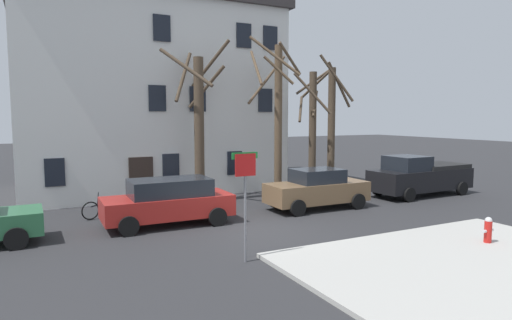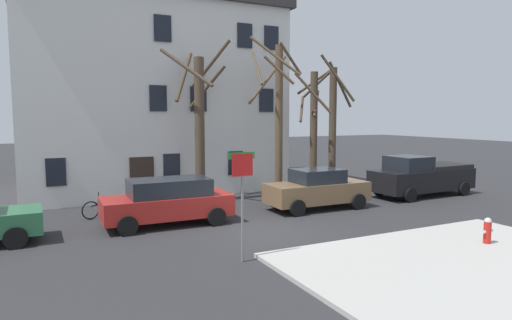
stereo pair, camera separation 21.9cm
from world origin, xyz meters
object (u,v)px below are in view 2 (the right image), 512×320
car_brown_sedan (317,189)px  pickup_truck_black (421,176)px  car_red_wagon (168,201)px  building_main (150,85)px  street_sign_pole (242,186)px  tree_bare_mid (278,113)px  tree_bare_end (332,125)px  tree_bare_far (313,126)px  bicycle_leaning (103,208)px  tree_bare_near (199,121)px  fire_hydrant (487,230)px

car_brown_sedan → pickup_truck_black: size_ratio=0.80×
car_red_wagon → car_brown_sedan: size_ratio=1.04×
building_main → car_brown_sedan: building_main is taller
building_main → pickup_truck_black: (11.47, -8.72, -4.68)m
street_sign_pole → tree_bare_mid: bearing=55.2°
tree_bare_end → car_red_wagon: (-9.61, -3.16, -2.62)m
building_main → tree_bare_mid: bearing=-52.8°
tree_bare_far → bicycle_leaning: 11.19m
tree_bare_end → street_sign_pole: 12.16m
tree_bare_near → tree_bare_end: tree_bare_near is taller
tree_bare_near → tree_bare_mid: size_ratio=0.99×
bicycle_leaning → street_sign_pole: bearing=-69.7°
building_main → car_brown_sedan: 11.40m
tree_bare_mid → tree_bare_far: tree_bare_mid is taller
building_main → tree_bare_end: building_main is taller
building_main → bicycle_leaning: 9.17m
tree_bare_end → fire_hydrant: 10.77m
car_red_wagon → tree_bare_far: bearing=22.3°
building_main → tree_bare_far: building_main is taller
tree_bare_end → bicycle_leaning: size_ratio=4.19×
building_main → tree_bare_mid: building_main is taller
fire_hydrant → tree_bare_mid: bearing=100.6°
car_red_wagon → fire_hydrant: (7.97, -7.06, -0.36)m
fire_hydrant → car_red_wagon: bearing=138.5°
building_main → bicycle_leaning: bearing=-117.4°
fire_hydrant → building_main: bearing=112.1°
pickup_truck_black → bicycle_leaning: 15.07m
fire_hydrant → tree_bare_end: bearing=80.9°
building_main → pickup_truck_black: building_main is taller
tree_bare_far → pickup_truck_black: tree_bare_far is taller
tree_bare_mid → building_main: bearing=127.2°
pickup_truck_black → street_sign_pole: bearing=-156.8°
bicycle_leaning → building_main: bearing=62.6°
building_main → fire_hydrant: bearing=-67.9°
tree_bare_near → pickup_truck_black: size_ratio=1.35×
tree_bare_mid → car_red_wagon: bearing=-155.6°
building_main → street_sign_pole: (-0.75, -13.96, -3.56)m
pickup_truck_black → street_sign_pole: 13.34m
tree_bare_end → car_brown_sedan: size_ratio=1.58×
building_main → car_brown_sedan: size_ratio=3.04×
bicycle_leaning → tree_bare_near: bearing=15.9°
building_main → tree_bare_near: (1.00, -5.38, -1.91)m
street_sign_pole → car_red_wagon: bearing=98.2°
pickup_truck_black → street_sign_pole: street_sign_pole is taller
car_brown_sedan → pickup_truck_black: bearing=2.9°
car_brown_sedan → tree_bare_near: bearing=137.5°
tree_bare_near → street_sign_pole: bearing=-101.5°
tree_bare_far → tree_bare_end: 1.00m
bicycle_leaning → car_brown_sedan: bearing=-15.9°
car_red_wagon → bicycle_leaning: size_ratio=2.78×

